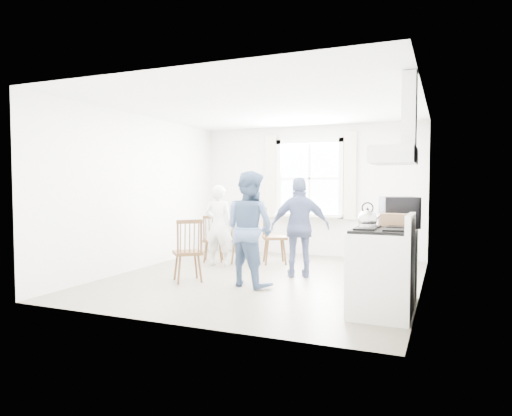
{
  "coord_description": "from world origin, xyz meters",
  "views": [
    {
      "loc": [
        2.54,
        -6.41,
        1.43
      ],
      "look_at": [
        -0.22,
        0.2,
        1.06
      ],
      "focal_mm": 32.0,
      "sensor_mm": 36.0,
      "label": 1
    }
  ],
  "objects": [
    {
      "name": "low_cabinet",
      "position": [
        1.98,
        -0.65,
        0.45
      ],
      "size": [
        0.5,
        0.55,
        0.9
      ],
      "primitive_type": "cube",
      "color": "white",
      "rests_on": "ground"
    },
    {
      "name": "room_shell",
      "position": [
        0.0,
        0.0,
        1.3
      ],
      "size": [
        4.62,
        5.12,
        2.64
      ],
      "color": "gray",
      "rests_on": "ground"
    },
    {
      "name": "cardboard_box",
      "position": [
        2.0,
        -0.9,
        1.0
      ],
      "size": [
        0.35,
        0.29,
        0.19
      ],
      "primitive_type": "cube",
      "rotation": [
        0.0,
        0.0,
        -0.29
      ],
      "color": "#966C48",
      "rests_on": "low_cabinet"
    },
    {
      "name": "kettle",
      "position": [
        1.76,
        -1.4,
        1.05
      ],
      "size": [
        0.21,
        0.21,
        0.29
      ],
      "color": "silver",
      "rests_on": "gas_stove"
    },
    {
      "name": "window_assembly",
      "position": [
        0.0,
        2.45,
        1.46
      ],
      "size": [
        1.88,
        0.24,
        1.7
      ],
      "color": "white",
      "rests_on": "room_shell"
    },
    {
      "name": "range_hood",
      "position": [
        2.07,
        -1.35,
        1.9
      ],
      "size": [
        0.45,
        0.76,
        0.94
      ],
      "color": "white",
      "rests_on": "room_shell"
    },
    {
      "name": "windsor_chair_c",
      "position": [
        -0.89,
        -0.72,
        0.57
      ],
      "size": [
        0.55,
        0.55,
        0.93
      ],
      "color": "#4B2F18",
      "rests_on": "ground"
    },
    {
      "name": "windsor_chair_d",
      "position": [
        -0.4,
        1.23,
        0.63
      ],
      "size": [
        0.58,
        0.58,
        1.04
      ],
      "color": "#4B2F18",
      "rests_on": "ground"
    },
    {
      "name": "potted_plant",
      "position": [
        -0.0,
        2.36,
        1.0
      ],
      "size": [
        0.18,
        0.18,
        0.3
      ],
      "primitive_type": "imported",
      "rotation": [
        0.0,
        0.0,
        0.13
      ],
      "color": "#337437",
      "rests_on": "window_assembly"
    },
    {
      "name": "stereo_stack",
      "position": [
        2.01,
        -0.57,
        1.09
      ],
      "size": [
        0.53,
        0.5,
        0.38
      ],
      "color": "black",
      "rests_on": "low_cabinet"
    },
    {
      "name": "person_mid",
      "position": [
        -0.01,
        -0.54,
        0.81
      ],
      "size": [
        1.0,
        1.0,
        1.62
      ],
      "primitive_type": "imported",
      "rotation": [
        0.0,
        0.0,
        2.8
      ],
      "color": "#4B648C",
      "rests_on": "ground"
    },
    {
      "name": "person_left",
      "position": [
        -1.12,
        0.68,
        0.71
      ],
      "size": [
        0.57,
        0.57,
        1.42
      ],
      "primitive_type": "imported",
      "rotation": [
        0.0,
        0.0,
        3.24
      ],
      "color": "silver",
      "rests_on": "ground"
    },
    {
      "name": "windsor_chair_b",
      "position": [
        -0.8,
        0.94,
        0.59
      ],
      "size": [
        0.44,
        0.43,
        0.97
      ],
      "color": "#4B2F18",
      "rests_on": "ground"
    },
    {
      "name": "windsor_chair_a",
      "position": [
        -1.39,
        0.96,
        0.53
      ],
      "size": [
        0.48,
        0.47,
        0.87
      ],
      "color": "#4B2F18",
      "rests_on": "ground"
    },
    {
      "name": "person_right",
      "position": [
        0.47,
        0.31,
        0.77
      ],
      "size": [
        1.17,
        1.17,
        1.54
      ],
      "primitive_type": "imported",
      "rotation": [
        0.0,
        0.0,
        3.52
      ],
      "color": "navy",
      "rests_on": "ground"
    },
    {
      "name": "gas_stove",
      "position": [
        1.91,
        -1.35,
        0.48
      ],
      "size": [
        0.68,
        0.76,
        1.12
      ],
      "color": "white",
      "rests_on": "ground"
    },
    {
      "name": "shelf_unit",
      "position": [
        -1.4,
        2.33,
        0.4
      ],
      "size": [
        0.4,
        0.3,
        0.8
      ],
      "primitive_type": "cube",
      "color": "gray",
      "rests_on": "ground"
    }
  ]
}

